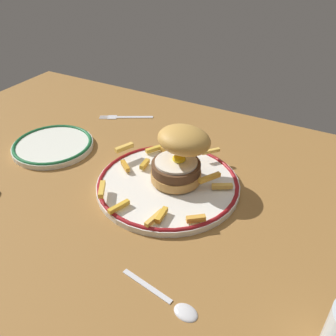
{
  "coord_description": "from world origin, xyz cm",
  "views": [
    {
      "loc": [
        32.85,
        -47.14,
        44.17
      ],
      "look_at": [
        5.13,
        3.5,
        4.6
      ],
      "focal_mm": 38.92,
      "sensor_mm": 36.0,
      "label": 1
    }
  ],
  "objects": [
    {
      "name": "ground_plane",
      "position": [
        0.0,
        0.0,
        -2.0
      ],
      "size": [
        127.85,
        84.38,
        4.0
      ],
      "primitive_type": "cube",
      "color": "olive"
    },
    {
      "name": "side_plate",
      "position": [
        -25.47,
        3.71,
        0.83
      ],
      "size": [
        18.44,
        18.44,
        1.6
      ],
      "color": "white",
      "rests_on": "ground_plane"
    },
    {
      "name": "burger",
      "position": [
        6.69,
        5.65,
        7.15
      ],
      "size": [
        14.41,
        14.57,
        11.47
      ],
      "color": "#CA8F48",
      "rests_on": "dinner_plate"
    },
    {
      "name": "dinner_plate",
      "position": [
        5.13,
        3.5,
        0.84
      ],
      "size": [
        28.29,
        28.29,
        1.6
      ],
      "color": "white",
      "rests_on": "ground_plane"
    },
    {
      "name": "spoon",
      "position": [
        19.27,
        -19.75,
        0.36
      ],
      "size": [
        13.4,
        3.89,
        0.9
      ],
      "color": "silver",
      "rests_on": "ground_plane"
    },
    {
      "name": "fork",
      "position": [
        -19.91,
        24.93,
        0.18
      ],
      "size": [
        13.26,
        8.19,
        0.36
      ],
      "color": "silver",
      "rests_on": "ground_plane"
    },
    {
      "name": "fries_pile",
      "position": [
        3.55,
        2.68,
        2.51
      ],
      "size": [
        25.8,
        27.06,
        2.83
      ],
      "color": "#EDB74B",
      "rests_on": "dinner_plate"
    }
  ]
}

